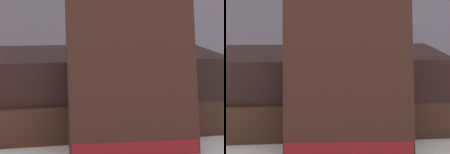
% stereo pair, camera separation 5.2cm
% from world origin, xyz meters
% --- Properties ---
extents(ground_plane, '(3.00, 3.00, 0.00)m').
position_xyz_m(ground_plane, '(0.00, 0.00, 0.00)').
color(ground_plane, white).
extents(book_flat_bottom, '(0.26, 0.17, 0.03)m').
position_xyz_m(book_flat_bottom, '(0.02, 0.05, 0.02)').
color(book_flat_bottom, '#4C2D1E').
rests_on(book_flat_bottom, ground_plane).
extents(book_flat_top, '(0.24, 0.14, 0.04)m').
position_xyz_m(book_flat_top, '(0.02, 0.04, 0.05)').
color(book_flat_top, '#331E19').
rests_on(book_flat_top, book_flat_bottom).
extents(book_leaning_front, '(0.11, 0.05, 0.14)m').
position_xyz_m(book_leaning_front, '(0.04, -0.06, 0.07)').
color(book_leaning_front, '#422319').
rests_on(book_leaning_front, ground_plane).
extents(pocket_watch, '(0.05, 0.05, 0.01)m').
position_xyz_m(pocket_watch, '(0.07, 0.03, 0.08)').
color(pocket_watch, silver).
rests_on(pocket_watch, book_flat_top).
extents(reading_glasses, '(0.10, 0.05, 0.00)m').
position_xyz_m(reading_glasses, '(-0.05, 0.21, 0.00)').
color(reading_glasses, black).
rests_on(reading_glasses, ground_plane).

